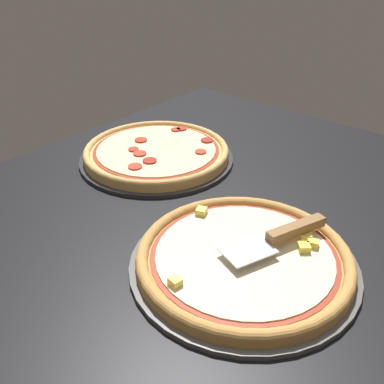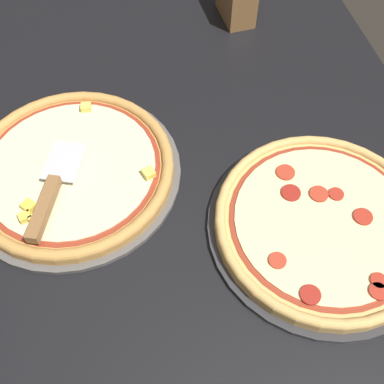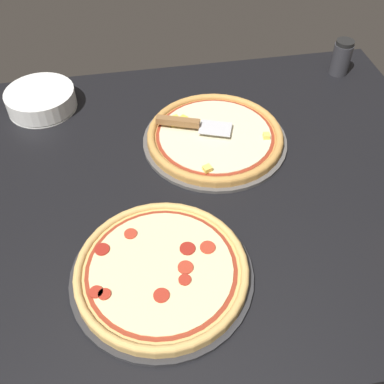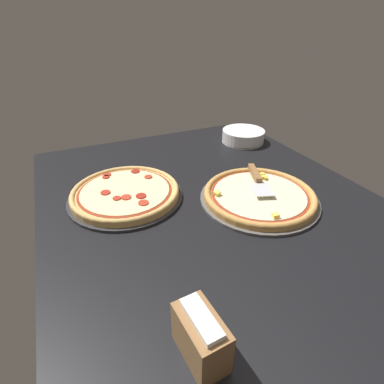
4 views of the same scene
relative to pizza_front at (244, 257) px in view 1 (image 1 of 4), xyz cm
name	(u,v)px [view 1 (image 1 of 4)]	position (x,y,z in cm)	size (l,w,h in cm)	color
ground_plane	(200,228)	(6.35, 15.53, -4.08)	(143.32, 116.19, 3.60)	black
pizza_pan_front	(243,265)	(-0.02, 0.00, -1.78)	(42.23, 42.23, 1.00)	#565451
pizza_front	(244,257)	(0.00, 0.00, 0.00)	(39.70, 39.70, 3.25)	#C68E47
pizza_pan_back	(157,158)	(21.35, 43.18, -1.78)	(41.11, 41.11, 1.00)	#2D2D30
pizza_back	(156,151)	(21.36, 43.17, 0.24)	(38.65, 38.65, 2.87)	#DBAD60
serving_spatula	(287,233)	(8.05, -3.88, 2.80)	(22.19, 11.68, 2.00)	silver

